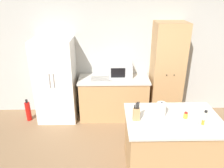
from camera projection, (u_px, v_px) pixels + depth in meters
wall_back at (145, 57)px, 4.85m from camera, size 7.20×0.06×2.60m
refrigerator at (56, 81)px, 4.64m from camera, size 0.81×0.69×1.79m
back_counter at (114, 97)px, 4.85m from camera, size 1.50×0.67×0.93m
pantry_cabinet at (167, 72)px, 4.67m from camera, size 0.64×0.58×2.10m
kitchen_island at (170, 144)px, 3.40m from camera, size 1.40×0.97×0.93m
microwave at (120, 70)px, 4.72m from camera, size 0.50×0.36×0.29m
knife_block at (136, 114)px, 3.14m from camera, size 0.10×0.07×0.29m
spice_bottle_tall_dark at (203, 122)px, 3.06m from camera, size 0.04×0.04×0.09m
spice_bottle_short_red at (195, 120)px, 3.06m from camera, size 0.05×0.05×0.16m
spice_bottle_amber_oil at (211, 120)px, 3.06m from camera, size 0.04×0.04×0.13m
spice_bottle_green_herb at (205, 116)px, 3.15m from camera, size 0.05×0.05×0.16m
spice_bottle_pale_salt at (186, 115)px, 3.21m from camera, size 0.06×0.06×0.10m
spice_bottle_orange_cap at (197, 123)px, 3.00m from camera, size 0.04×0.04×0.13m
kettle at (161, 109)px, 3.25m from camera, size 0.14×0.14×0.24m
fire_extinguisher at (28, 111)px, 4.79m from camera, size 0.11×0.11×0.50m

